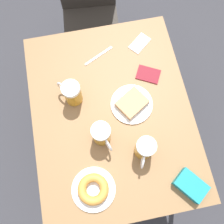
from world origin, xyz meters
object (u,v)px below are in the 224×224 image
at_px(plate_with_donut, 93,189).
at_px(plate_with_cake, 132,104).
at_px(beer_mug_right, 102,134).
at_px(passport_near_edge, 148,74).
at_px(beer_mug_center, 72,93).
at_px(blue_pouch, 191,185).
at_px(napkin_folded, 140,43).
at_px(beer_mug_left, 145,149).
at_px(chair, 89,8).
at_px(fork, 99,56).

bearing_deg(plate_with_donut, plate_with_cake, 54.64).
relative_size(beer_mug_right, passport_near_edge, 0.97).
bearing_deg(beer_mug_center, blue_pouch, -49.31).
xyz_separation_m(beer_mug_right, passport_near_edge, (0.32, 0.30, -0.07)).
xyz_separation_m(beer_mug_center, napkin_folded, (0.42, 0.26, -0.07)).
bearing_deg(beer_mug_center, plate_with_cake, -18.13).
bearing_deg(napkin_folded, beer_mug_left, -101.75).
distance_m(beer_mug_right, napkin_folded, 0.60).
xyz_separation_m(beer_mug_left, beer_mug_right, (-0.19, 0.11, 0.00)).
relative_size(plate_with_donut, beer_mug_center, 1.44).
distance_m(beer_mug_center, passport_near_edge, 0.43).
bearing_deg(plate_with_donut, beer_mug_right, 70.15).
bearing_deg(chair, napkin_folded, -59.42).
distance_m(beer_mug_left, beer_mug_right, 0.22).
distance_m(beer_mug_center, fork, 0.30).
bearing_deg(beer_mug_left, fork, 101.83).
bearing_deg(plate_with_cake, blue_pouch, -68.35).
bearing_deg(blue_pouch, plate_with_donut, 170.83).
xyz_separation_m(chair, napkin_folded, (0.23, -0.49, 0.22)).
distance_m(plate_with_cake, napkin_folded, 0.38).
relative_size(napkin_folded, passport_near_edge, 0.94).
bearing_deg(beer_mug_left, chair, 95.48).
bearing_deg(plate_with_cake, beer_mug_left, -89.77).
distance_m(chair, napkin_folded, 0.58).
relative_size(beer_mug_left, beer_mug_center, 1.00).
height_order(passport_near_edge, blue_pouch, blue_pouch).
xyz_separation_m(plate_with_donut, beer_mug_center, (-0.02, 0.48, 0.05)).
relative_size(plate_with_cake, napkin_folded, 1.56).
height_order(chair, fork, chair).
xyz_separation_m(beer_mug_right, fork, (0.07, 0.47, -0.07)).
height_order(chair, passport_near_edge, chair).
bearing_deg(beer_mug_left, plate_with_donut, -154.47).
distance_m(beer_mug_right, blue_pouch, 0.49).
bearing_deg(plate_with_cake, fork, 110.37).
distance_m(chair, fork, 0.57).
distance_m(beer_mug_center, napkin_folded, 0.50).
bearing_deg(beer_mug_right, chair, 85.24).
distance_m(plate_with_cake, blue_pouch, 0.49).
bearing_deg(beer_mug_right, fork, 81.89).
distance_m(plate_with_donut, napkin_folded, 0.85).
bearing_deg(beer_mug_center, chair, 75.61).
height_order(napkin_folded, passport_near_edge, passport_near_edge).
relative_size(plate_with_donut, passport_near_edge, 1.39).
relative_size(plate_with_cake, blue_pouch, 1.28).
distance_m(beer_mug_center, beer_mug_right, 0.27).
distance_m(chair, passport_near_edge, 0.76).
relative_size(beer_mug_right, blue_pouch, 0.85).
bearing_deg(beer_mug_center, passport_near_edge, 7.65).
bearing_deg(passport_near_edge, beer_mug_center, -172.35).
bearing_deg(chair, plate_with_cake, -77.93).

